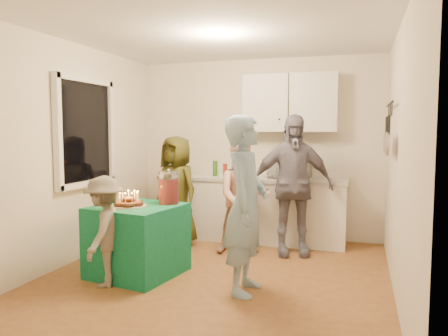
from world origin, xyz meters
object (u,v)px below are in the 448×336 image
(woman_back_center, at_px, (243,198))
(woman_back_right, at_px, (292,185))
(punch_jar, at_px, (169,188))
(counter, at_px, (266,211))
(woman_back_left, at_px, (176,191))
(party_table, at_px, (138,240))
(microwave, at_px, (290,167))
(child_near_left, at_px, (104,231))
(man_birthday, at_px, (246,205))

(woman_back_center, bearing_deg, woman_back_right, -10.88)
(woman_back_center, bearing_deg, punch_jar, -146.18)
(counter, height_order, woman_back_left, woman_back_left)
(punch_jar, bearing_deg, woman_back_center, 56.84)
(counter, bearing_deg, party_table, -119.59)
(counter, xyz_separation_m, party_table, (-1.04, -1.83, -0.05))
(party_table, height_order, woman_back_left, woman_back_left)
(microwave, xyz_separation_m, woman_back_center, (-0.48, -0.69, -0.35))
(woman_back_left, xyz_separation_m, woman_back_center, (0.98, -0.13, -0.03))
(child_near_left, bearing_deg, microwave, 131.93)
(punch_jar, distance_m, woman_back_right, 1.60)
(punch_jar, bearing_deg, counter, 64.85)
(man_birthday, xyz_separation_m, child_near_left, (-1.41, -0.25, -0.30))
(child_near_left, bearing_deg, man_birthday, 86.34)
(woman_back_center, bearing_deg, microwave, 31.97)
(microwave, distance_m, woman_back_left, 1.59)
(punch_jar, xyz_separation_m, woman_back_center, (0.61, 0.93, -0.21))
(microwave, bearing_deg, party_table, -120.84)
(woman_back_center, bearing_deg, party_table, -150.86)
(party_table, bearing_deg, child_near_left, -110.78)
(punch_jar, distance_m, woman_back_center, 1.13)
(woman_back_center, distance_m, woman_back_right, 0.63)
(woman_back_left, distance_m, woman_back_right, 1.58)
(punch_jar, relative_size, man_birthday, 0.20)
(punch_jar, height_order, woman_back_left, woman_back_left)
(counter, distance_m, woman_back_left, 1.30)
(microwave, bearing_deg, punch_jar, -117.99)
(microwave, xyz_separation_m, man_birthday, (-0.11, -1.98, -0.20))
(party_table, bearing_deg, microwave, 53.20)
(microwave, bearing_deg, woman_back_center, -119.05)
(party_table, height_order, woman_back_right, woman_back_right)
(man_birthday, bearing_deg, woman_back_center, 14.40)
(woman_back_left, bearing_deg, microwave, 44.17)
(man_birthday, relative_size, woman_back_left, 1.15)
(party_table, xyz_separation_m, woman_back_right, (1.48, 1.27, 0.51))
(party_table, bearing_deg, punch_jar, 37.17)
(woman_back_left, height_order, woman_back_center, woman_back_left)
(microwave, distance_m, party_table, 2.38)
(man_birthday, bearing_deg, child_near_left, 98.64)
(party_table, relative_size, man_birthday, 0.49)
(counter, distance_m, microwave, 0.71)
(counter, xyz_separation_m, child_near_left, (-1.19, -2.23, 0.13))
(child_near_left, bearing_deg, woman_back_center, 132.27)
(woman_back_right, bearing_deg, microwave, 84.31)
(man_birthday, height_order, woman_back_left, man_birthday)
(microwave, relative_size, child_near_left, 0.50)
(counter, relative_size, woman_back_center, 1.53)
(party_table, bearing_deg, woman_back_right, 40.57)
(party_table, relative_size, punch_jar, 2.50)
(woman_back_right, bearing_deg, counter, 111.19)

